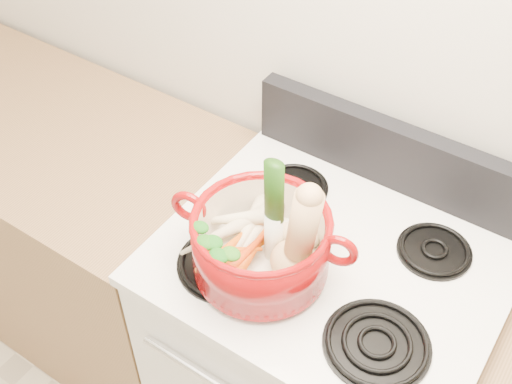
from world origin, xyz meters
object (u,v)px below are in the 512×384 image
Objects in this scene: stove_body at (318,366)px; squash at (296,236)px; leek at (274,210)px; dutch_oven at (261,244)px.

squash is (-0.03, -0.13, 0.66)m from stove_body.
stove_body is 3.19× the size of leek.
dutch_oven is (-0.11, -0.13, 0.58)m from stove_body.
leek is (0.02, 0.02, 0.10)m from dutch_oven.
squash is 0.07m from leek.
squash is at bearing -18.18° from leek.
squash is (0.09, -0.00, 0.08)m from dutch_oven.
dutch_oven reaches higher than stove_body.
stove_body is at bearing 36.20° from dutch_oven.
stove_body is 0.68m from squash.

